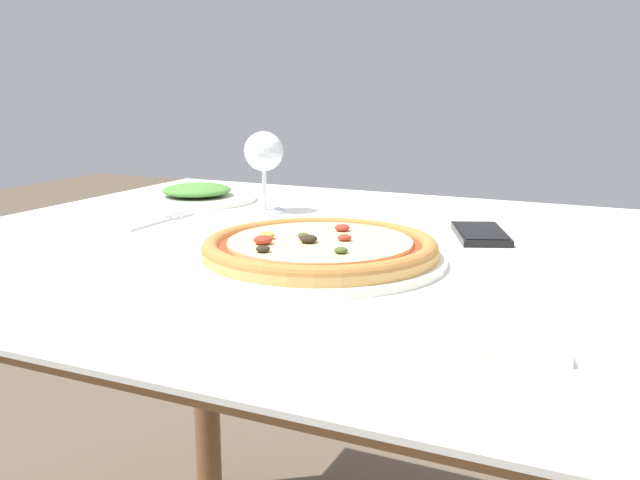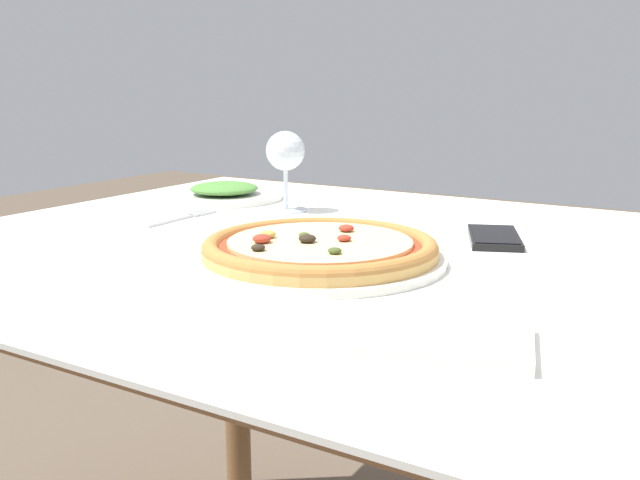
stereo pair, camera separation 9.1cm
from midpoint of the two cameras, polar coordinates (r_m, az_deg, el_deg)
dining_table at (r=1.04m, az=4.19°, el=-5.41°), size 1.21×0.99×0.75m
pizza_plate at (r=0.91m, az=2.84°, el=-0.82°), size 0.32×0.32×0.04m
fork at (r=1.22m, az=-8.96°, el=1.76°), size 0.03×0.17×0.00m
wine_glass_far_left at (r=1.26m, az=-0.72°, el=6.81°), size 0.08×0.08×0.14m
cell_phone at (r=1.08m, az=16.12°, el=0.20°), size 0.12×0.16×0.01m
side_plate at (r=1.41m, az=-5.84°, el=3.75°), size 0.23×0.23×0.03m
napkin_folded at (r=0.65m, az=14.03°, el=-7.78°), size 0.17×0.15×0.01m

